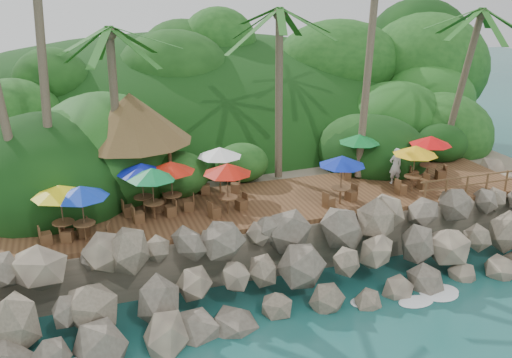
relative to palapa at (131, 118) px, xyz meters
name	(u,v)px	position (x,y,z in m)	size (l,w,h in m)	color
ground	(310,322)	(4.81, -9.13, -5.79)	(140.00, 140.00, 0.00)	#19514F
land_base	(204,163)	(4.81, 6.87, -4.74)	(32.00, 25.20, 2.10)	gray
jungle_hill	(180,147)	(4.81, 14.37, -5.79)	(44.80, 28.00, 15.40)	#143811
seawall	(289,267)	(4.81, -7.13, -4.64)	(29.00, 4.00, 2.30)	gray
terrace	(256,205)	(4.81, -3.13, -3.59)	(26.00, 5.00, 0.20)	brown
jungle_foliage	(208,184)	(4.81, 5.87, -5.79)	(44.00, 16.00, 12.00)	#143811
foam_line	(306,316)	(4.81, -8.83, -5.76)	(25.20, 0.80, 0.06)	white
palapa	(131,118)	(0.00, 0.00, 0.00)	(5.38, 5.38, 4.60)	brown
dining_clusters	(247,166)	(4.32, -3.34, -1.66)	(19.01, 5.24, 2.21)	brown
railing	(497,180)	(15.72, -5.48, -2.88)	(8.30, 0.10, 1.00)	brown
waiter	(395,166)	(11.93, -2.92, -2.61)	(0.64, 0.42, 1.77)	white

